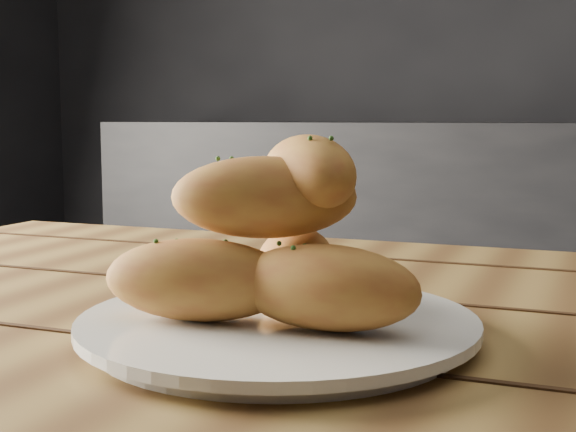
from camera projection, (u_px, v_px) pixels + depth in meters
name	position (u px, v px, depth m)	size (l,w,h in m)	color
plate	(278.00, 328.00, 0.59)	(0.29, 0.29, 0.02)	silver
bread_rolls	(277.00, 241.00, 0.58)	(0.24, 0.20, 0.13)	#A67A2E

